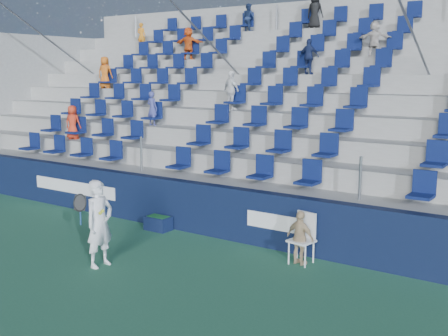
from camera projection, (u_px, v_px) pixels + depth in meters
name	position (u px, v px, depth m)	size (l,w,h in m)	color
ground	(129.00, 278.00, 10.38)	(70.00, 70.00, 0.00)	#2E6D4C
sponsor_wall	(226.00, 212.00, 12.83)	(24.00, 0.32, 1.20)	#0E1835
grandstand	(323.00, 128.00, 16.69)	(24.00, 8.17, 6.63)	#A2A29D
tennis_player	(99.00, 223.00, 10.91)	(0.69, 0.66, 1.72)	silver
line_judge_chair	(304.00, 234.00, 11.17)	(0.52, 0.53, 1.02)	white
line_judge	(300.00, 238.00, 11.05)	(0.64, 0.27, 1.09)	tan
ball_bin	(158.00, 222.00, 13.53)	(0.62, 0.41, 0.35)	#10193B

